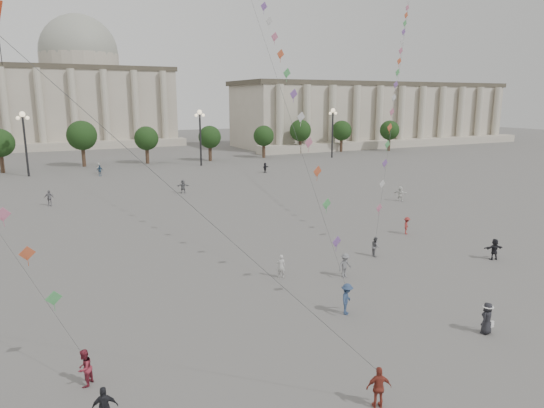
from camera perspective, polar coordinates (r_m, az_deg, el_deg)
name	(u,v)px	position (r m, az deg, el deg)	size (l,w,h in m)	color
ground	(342,340)	(27.20, 8.19, -15.55)	(360.00, 360.00, 0.00)	#514F4C
hall_east	(375,114)	(144.28, 12.02, 10.33)	(84.00, 26.22, 17.20)	#ADA491
hall_central	(83,93)	(149.57, -21.38, 12.05)	(48.30, 34.30, 35.50)	#ADA491
tree_row	(113,137)	(98.94, -18.24, 7.45)	(137.12, 5.12, 8.00)	#37261B
lamp_post_mid_west	(24,132)	(89.86, -27.14, 7.56)	(2.00, 0.90, 10.65)	#262628
lamp_post_mid_east	(200,127)	(94.37, -8.46, 8.92)	(2.00, 0.90, 10.65)	#262628
lamp_post_far_east	(333,124)	(107.41, 7.15, 9.35)	(2.00, 0.90, 10.65)	#262628
person_crowd_0	(100,171)	(86.02, -19.61, 3.72)	(1.08, 0.45, 1.84)	#325172
person_crowd_3	(494,249)	(42.81, 24.70, -4.85)	(1.61, 0.51, 1.73)	black
person_crowd_4	(99,168)	(89.01, -19.72, 4.00)	(1.78, 0.57, 1.92)	silver
person_crowd_6	(345,265)	(35.59, 8.59, -7.15)	(1.15, 0.66, 1.78)	slate
person_crowd_7	(400,194)	(63.18, 14.84, 1.19)	(1.75, 0.56, 1.89)	white
person_crowd_8	(407,226)	(47.90, 15.58, -2.46)	(1.07, 0.62, 1.66)	maroon
person_crowd_9	(265,168)	(84.81, -0.81, 4.29)	(1.63, 0.52, 1.76)	black
person_crowd_12	(183,186)	(67.33, -10.43, 2.05)	(1.74, 0.55, 1.87)	slate
person_crowd_13	(281,266)	(35.12, 1.06, -7.32)	(0.63, 0.41, 1.73)	#B5B4B0
person_crowd_16	(49,198)	(64.18, -24.74, 0.64)	(1.13, 0.47, 1.92)	slate
tourist_0	(379,387)	(21.95, 12.46, -20.32)	(1.07, 0.45, 1.83)	maroon
tourist_4	(105,407)	(21.49, -19.09, -21.67)	(1.02, 0.42, 1.73)	black
kite_flyer_0	(84,368)	(24.34, -21.20, -17.55)	(0.84, 0.66, 1.73)	maroon
kite_flyer_1	(347,299)	(29.76, 8.81, -10.99)	(1.24, 0.71, 1.92)	navy
kite_flyer_2	(375,247)	(40.69, 12.06, -4.91)	(0.79, 0.61, 1.62)	slate
hat_person	(487,318)	(29.66, 23.99, -12.12)	(0.99, 0.79, 1.78)	black
kite_train_east	(403,41)	(62.87, 15.12, 18.02)	(30.90, 31.76, 55.69)	#3F3F3F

